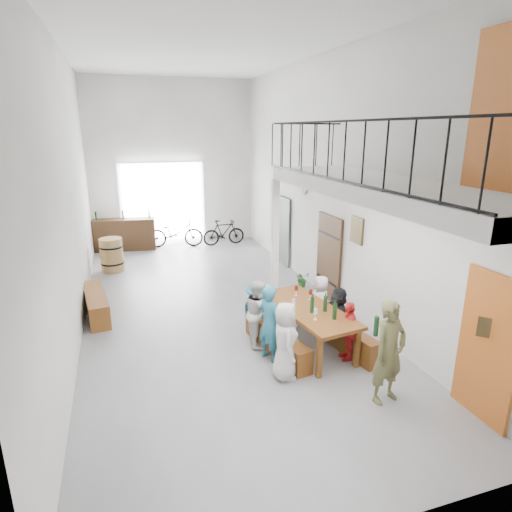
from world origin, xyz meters
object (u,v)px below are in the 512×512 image
object	(u,v)px
side_bench	(96,304)
bicycle_near	(175,233)
bench_inner	(276,341)
tasting_table	(308,312)
oak_barrel	(112,255)
host_standing	(389,352)
serving_counter	(125,234)

from	to	relation	value
side_bench	bicycle_near	xyz separation A→B (m)	(2.40, 5.14, 0.23)
bench_inner	tasting_table	bearing A→B (deg)	-10.61
bench_inner	oak_barrel	distance (m)	6.44
tasting_table	host_standing	world-z (taller)	host_standing
oak_barrel	tasting_table	bearing A→B (deg)	-59.64
oak_barrel	serving_counter	size ratio (longest dim) A/B	0.48
tasting_table	oak_barrel	world-z (taller)	oak_barrel
oak_barrel	bicycle_near	xyz separation A→B (m)	(2.06, 2.04, 0.02)
bicycle_near	host_standing	bearing A→B (deg)	-158.42
bench_inner	serving_counter	size ratio (longest dim) A/B	0.95
side_bench	serving_counter	world-z (taller)	serving_counter
host_standing	bicycle_near	xyz separation A→B (m)	(-1.78, 9.67, -0.30)
oak_barrel	side_bench	bearing A→B (deg)	-96.27
serving_counter	tasting_table	bearing A→B (deg)	-63.02
serving_counter	oak_barrel	bearing A→B (deg)	-94.01
tasting_table	bench_inner	size ratio (longest dim) A/B	1.22
tasting_table	side_bench	world-z (taller)	tasting_table
bicycle_near	side_bench	bearing A→B (deg)	166.11
oak_barrel	host_standing	bearing A→B (deg)	-63.29
side_bench	serving_counter	bearing A→B (deg)	81.95
serving_counter	bicycle_near	distance (m)	1.66
serving_counter	host_standing	distance (m)	10.42
serving_counter	host_standing	size ratio (longest dim) A/B	1.25
tasting_table	side_bench	size ratio (longest dim) A/B	1.27
tasting_table	side_bench	bearing A→B (deg)	136.18
host_standing	oak_barrel	bearing A→B (deg)	103.25
bench_inner	serving_counter	distance (m)	8.36
oak_barrel	bicycle_near	distance (m)	2.90
bicycle_near	bench_inner	bearing A→B (deg)	-163.46
tasting_table	side_bench	distance (m)	4.64
tasting_table	bicycle_near	xyz separation A→B (m)	(-1.34, 7.84, -0.22)
host_standing	bicycle_near	distance (m)	9.83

